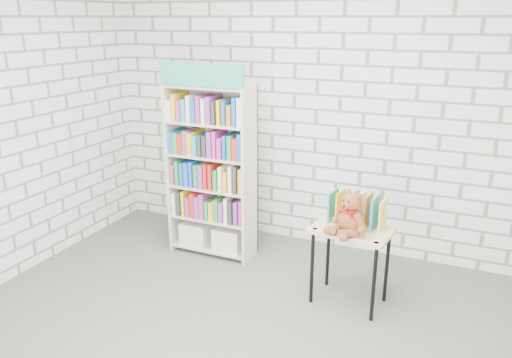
% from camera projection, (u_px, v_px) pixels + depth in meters
% --- Properties ---
extents(ground, '(4.50, 4.50, 0.00)m').
position_uv_depth(ground, '(226.00, 349.00, 3.57)').
color(ground, '#4A5446').
rests_on(ground, ground).
extents(room_shell, '(4.52, 4.02, 2.81)m').
position_uv_depth(room_shell, '(221.00, 100.00, 3.02)').
color(room_shell, silver).
rests_on(room_shell, ground).
extents(bookshelf, '(0.84, 0.33, 1.88)m').
position_uv_depth(bookshelf, '(212.00, 170.00, 4.80)').
color(bookshelf, beige).
rests_on(bookshelf, ground).
extents(display_table, '(0.66, 0.50, 0.66)m').
position_uv_depth(display_table, '(351.00, 239.00, 3.99)').
color(display_table, tan).
rests_on(display_table, ground).
extents(table_books, '(0.45, 0.24, 0.25)m').
position_uv_depth(table_books, '(357.00, 210.00, 4.01)').
color(table_books, teal).
rests_on(table_books, display_table).
extents(teddy_bear, '(0.32, 0.31, 0.34)m').
position_uv_depth(teddy_bear, '(349.00, 217.00, 3.84)').
color(teddy_bear, brown).
rests_on(teddy_bear, display_table).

